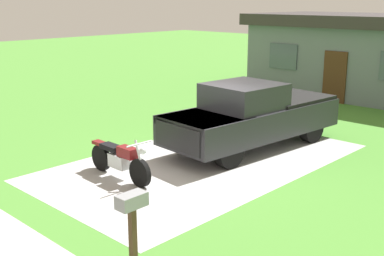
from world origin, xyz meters
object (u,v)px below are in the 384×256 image
at_px(mailbox, 132,211).
at_px(neighbor_house, 364,54).
at_px(pickup_truck, 254,115).
at_px(motorcycle, 120,159).

relative_size(mailbox, neighbor_house, 0.13).
bearing_deg(neighbor_house, pickup_truck, -81.88).
height_order(pickup_truck, neighbor_house, neighbor_house).
bearing_deg(motorcycle, pickup_truck, 80.27).
bearing_deg(pickup_truck, mailbox, -68.54).
bearing_deg(neighbor_house, motorcycle, -87.25).
height_order(mailbox, neighbor_house, neighbor_house).
distance_m(motorcycle, neighbor_house, 14.25).
xyz_separation_m(pickup_truck, neighbor_house, (-1.41, 9.90, 0.84)).
distance_m(pickup_truck, neighbor_house, 10.04).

